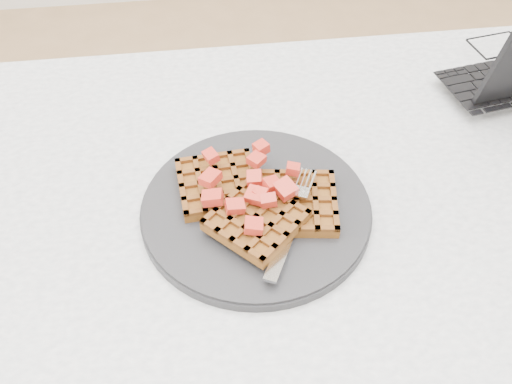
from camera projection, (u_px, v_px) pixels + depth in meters
table at (327, 261)px, 0.83m from camera, size 1.20×0.80×0.75m
plate at (256, 209)px, 0.73m from camera, size 0.30×0.30×0.02m
waffles at (257, 201)px, 0.72m from camera, size 0.21×0.20×0.03m
strawberry_pile at (256, 184)px, 0.70m from camera, size 0.15×0.15×0.02m
fork at (293, 221)px, 0.70m from camera, size 0.10×0.17×0.02m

